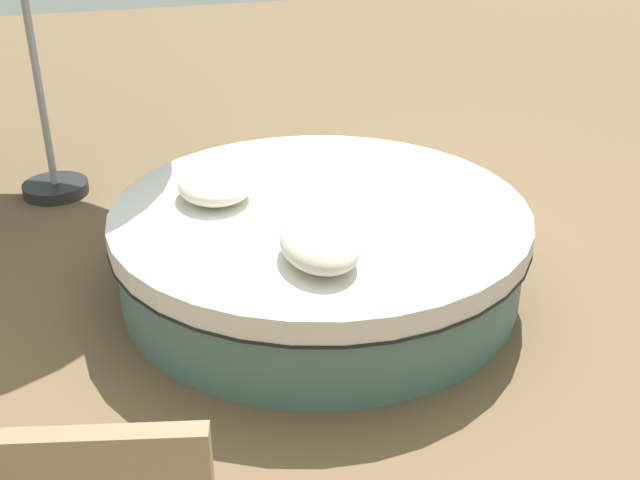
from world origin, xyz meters
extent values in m
plane|color=brown|center=(0.00, 0.00, 0.00)|extent=(16.00, 16.00, 0.00)
cylinder|color=#4C726B|center=(0.00, 0.00, 0.18)|extent=(2.13, 2.13, 0.36)
cylinder|color=black|center=(0.00, 0.00, 0.36)|extent=(2.21, 2.21, 0.02)
cylinder|color=silver|center=(0.00, 0.00, 0.42)|extent=(2.20, 2.20, 0.12)
ellipsoid|color=silver|center=(-0.27, -0.51, 0.56)|extent=(0.47, 0.39, 0.14)
ellipsoid|color=beige|center=(0.55, -0.16, 0.56)|extent=(0.52, 0.35, 0.16)
cylinder|color=#262628|center=(-1.72, -1.40, 0.04)|extent=(0.44, 0.44, 0.08)
cylinder|color=#99999E|center=(-1.72, -1.40, 1.15)|extent=(0.05, 0.05, 2.31)
camera|label=1|loc=(3.65, -1.06, 2.26)|focal=44.91mm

